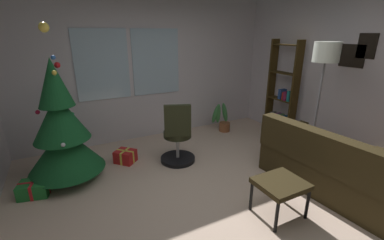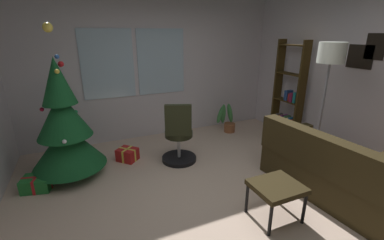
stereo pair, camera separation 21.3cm
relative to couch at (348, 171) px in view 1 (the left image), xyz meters
name	(u,v)px [view 1 (the left image)]	position (x,y,z in m)	size (l,w,h in m)	color
ground_plane	(221,206)	(-1.59, 0.52, -0.35)	(4.89, 5.02, 0.10)	beige
wall_back_with_windows	(148,69)	(-1.61, 3.08, 1.03)	(4.89, 0.12, 2.65)	silver
wall_right_with_frames	(365,80)	(0.90, 0.52, 1.03)	(0.12, 5.02, 2.65)	silver
couch	(348,171)	(0.00, 0.00, 0.00)	(1.61, 1.92, 0.87)	#302612
footstool	(280,186)	(-1.13, 0.06, 0.07)	(0.52, 0.46, 0.43)	#302612
holiday_tree	(62,132)	(-3.21, 1.99, 0.42)	(1.00, 1.00, 2.11)	#4C331E
gift_box_red	(125,156)	(-2.38, 2.13, -0.20)	(0.39, 0.39, 0.21)	red
gift_box_green	(34,189)	(-3.63, 1.77, -0.21)	(0.40, 0.34, 0.19)	#1E722D
office_chair	(178,140)	(-1.63, 1.74, 0.09)	(0.56, 0.57, 1.00)	black
bookshelf	(282,96)	(0.64, 1.83, 0.52)	(0.18, 0.64, 1.87)	#38280F
floor_lamp	(325,62)	(0.26, 0.76, 1.29)	(0.36, 0.36, 1.87)	slate
potted_plant	(222,119)	(-0.23, 2.58, -0.04)	(0.43, 0.28, 0.61)	brown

